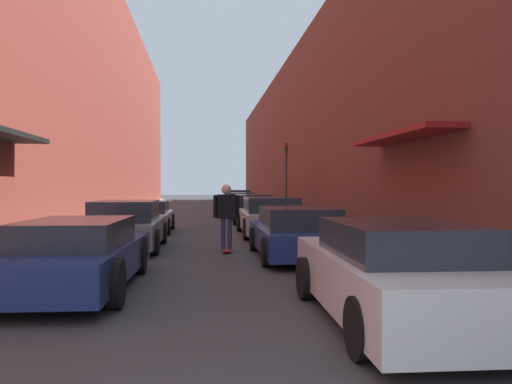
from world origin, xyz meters
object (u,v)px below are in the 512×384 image
at_px(parked_car_right_2, 270,217).
at_px(traffic_light, 286,172).
at_px(parked_car_left_2, 146,217).
at_px(parked_car_left_0, 78,255).
at_px(parked_car_left_1, 126,226).
at_px(parked_car_right_1, 297,233).
at_px(parked_car_right_3, 252,209).
at_px(parked_car_right_5, 237,201).
at_px(parked_car_right_4, 241,204).
at_px(parked_car_right_0, 394,273).
at_px(skateboarder, 226,210).

xyz_separation_m(parked_car_right_2, traffic_light, (1.63, 6.37, 1.70)).
bearing_deg(parked_car_left_2, parked_car_right_2, -19.24).
distance_m(parked_car_left_0, traffic_light, 16.19).
bearing_deg(parked_car_left_1, traffic_light, 58.39).
xyz_separation_m(parked_car_right_1, parked_car_right_3, (0.00, 11.24, 0.04)).
distance_m(parked_car_left_2, parked_car_right_5, 15.76).
bearing_deg(parked_car_right_4, parked_car_right_5, 88.44).
bearing_deg(parked_car_left_2, parked_car_right_5, 73.76).
height_order(parked_car_left_1, parked_car_right_1, parked_car_left_1).
xyz_separation_m(parked_car_right_3, parked_car_right_5, (0.08, 10.75, 0.05)).
relative_size(parked_car_right_2, parked_car_right_5, 1.13).
xyz_separation_m(parked_car_right_0, parked_car_right_4, (-0.23, 22.33, 0.00)).
xyz_separation_m(parked_car_left_1, skateboarder, (2.66, -0.82, 0.45)).
xyz_separation_m(parked_car_left_0, parked_car_right_5, (4.36, 25.23, 0.09)).
relative_size(parked_car_right_1, skateboarder, 2.43).
xyz_separation_m(parked_car_left_1, traffic_light, (5.99, 9.72, 1.71)).
height_order(parked_car_right_3, traffic_light, traffic_light).
height_order(parked_car_right_1, parked_car_right_3, parked_car_right_3).
distance_m(parked_car_left_0, parked_car_left_1, 5.22).
distance_m(parked_car_right_5, skateboarder, 20.90).
relative_size(parked_car_right_5, traffic_light, 1.17).
bearing_deg(parked_car_left_1, parked_car_right_4, 73.95).
height_order(parked_car_right_0, parked_car_right_1, parked_car_right_0).
distance_m(parked_car_right_5, traffic_light, 10.54).
relative_size(parked_car_right_1, traffic_light, 1.18).
bearing_deg(traffic_light, parked_car_right_0, -95.03).
bearing_deg(parked_car_right_5, parked_car_right_2, -90.05).
bearing_deg(parked_car_right_4, parked_car_right_2, -89.35).
xyz_separation_m(parked_car_left_2, parked_car_right_0, (4.49, -12.50, 0.06)).
bearing_deg(parked_car_left_1, parked_car_right_5, 77.67).
bearing_deg(parked_car_right_2, parked_car_right_1, -90.71).
height_order(parked_car_right_0, parked_car_right_2, parked_car_right_2).
relative_size(parked_car_left_0, parked_car_right_5, 1.09).
relative_size(parked_car_left_1, parked_car_left_2, 1.02).
height_order(parked_car_right_5, traffic_light, traffic_light).
xyz_separation_m(parked_car_left_2, parked_car_right_2, (4.39, -1.53, 0.08)).
bearing_deg(skateboarder, parked_car_left_2, 115.24).
xyz_separation_m(parked_car_right_4, parked_car_right_5, (0.14, 5.30, 0.05)).
xyz_separation_m(parked_car_right_0, parked_car_right_3, (-0.16, 16.88, 0.00)).
height_order(parked_car_right_2, skateboarder, skateboarder).
height_order(parked_car_left_2, parked_car_right_5, parked_car_right_5).
xyz_separation_m(parked_car_left_0, skateboarder, (2.64, 4.40, 0.49)).
height_order(parked_car_left_0, parked_car_right_5, parked_car_right_5).
bearing_deg(parked_car_left_1, parked_car_right_3, 65.12).
relative_size(parked_car_left_2, skateboarder, 2.25).
bearing_deg(parked_car_left_1, parked_car_right_1, -24.76).
bearing_deg(traffic_light, parked_car_right_4, 109.39).
bearing_deg(parked_car_right_0, parked_car_right_3, 90.56).
relative_size(parked_car_left_1, parked_car_right_2, 0.84).
distance_m(parked_car_left_1, parked_car_right_2, 5.50).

